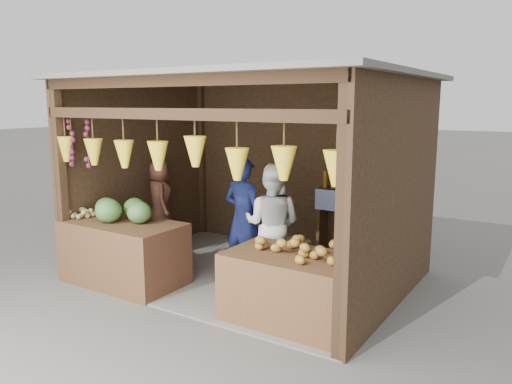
# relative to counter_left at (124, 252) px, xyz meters

# --- Properties ---
(ground) EXTENTS (80.00, 80.00, 0.00)m
(ground) POSITION_rel_counter_left_xyz_m (1.21, 1.10, -0.41)
(ground) COLOR #514F49
(ground) RESTS_ON ground
(stall_structure) EXTENTS (4.30, 3.30, 2.66)m
(stall_structure) POSITION_rel_counter_left_xyz_m (1.18, 1.06, 1.26)
(stall_structure) COLOR slate
(stall_structure) RESTS_ON ground
(back_shelf) EXTENTS (1.25, 0.32, 1.32)m
(back_shelf) POSITION_rel_counter_left_xyz_m (2.26, 2.39, 0.47)
(back_shelf) COLOR #382314
(back_shelf) RESTS_ON ground
(counter_left) EXTENTS (1.58, 0.85, 0.81)m
(counter_left) POSITION_rel_counter_left_xyz_m (0.00, 0.00, 0.00)
(counter_left) COLOR #4C2A19
(counter_left) RESTS_ON ground
(counter_right) EXTENTS (1.51, 0.85, 0.75)m
(counter_right) POSITION_rel_counter_left_xyz_m (2.47, 0.12, -0.03)
(counter_right) COLOR #522D1B
(counter_right) RESTS_ON ground
(stool) EXTENTS (0.34, 0.34, 0.32)m
(stool) POSITION_rel_counter_left_xyz_m (-0.42, 1.14, -0.24)
(stool) COLOR black
(stool) RESTS_ON ground
(man_standing) EXTENTS (0.61, 0.42, 1.62)m
(man_standing) POSITION_rel_counter_left_xyz_m (1.17, 1.04, 0.40)
(man_standing) COLOR #121A47
(man_standing) RESTS_ON ground
(woman_standing) EXTENTS (0.87, 0.73, 1.57)m
(woman_standing) POSITION_rel_counter_left_xyz_m (1.62, 1.03, 0.38)
(woman_standing) COLOR white
(woman_standing) RESTS_ON ground
(vendor_seated) EXTENTS (0.66, 0.64, 1.15)m
(vendor_seated) POSITION_rel_counter_left_xyz_m (-0.42, 1.14, 0.49)
(vendor_seated) COLOR #553022
(vendor_seated) RESTS_ON stool
(melon_pile) EXTENTS (1.00, 0.50, 0.32)m
(melon_pile) POSITION_rel_counter_left_xyz_m (-0.10, 0.06, 0.57)
(melon_pile) COLOR #134816
(melon_pile) RESTS_ON counter_left
(tanfruit_pile) EXTENTS (0.34, 0.40, 0.13)m
(tanfruit_pile) POSITION_rel_counter_left_xyz_m (-0.66, -0.08, 0.47)
(tanfruit_pile) COLOR #A77F4D
(tanfruit_pile) RESTS_ON counter_left
(mango_pile) EXTENTS (1.40, 0.64, 0.22)m
(mango_pile) POSITION_rel_counter_left_xyz_m (2.52, 0.07, 0.45)
(mango_pile) COLOR #BF4019
(mango_pile) RESTS_ON counter_right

